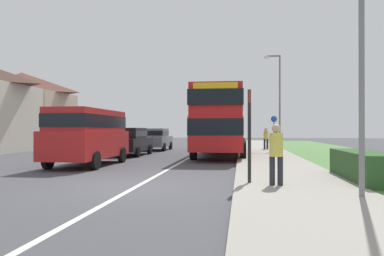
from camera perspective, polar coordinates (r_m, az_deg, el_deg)
ground_plane at (r=10.12m, az=-8.62°, el=-8.94°), size 120.00×120.00×0.00m
lane_marking_centre at (r=17.90m, az=-1.46°, el=-5.14°), size 0.14×60.00×0.01m
pavement_near_side at (r=15.75m, az=12.71°, el=-5.60°), size 3.20×68.00×0.12m
roadside_hedge at (r=11.79m, az=24.97°, el=-5.48°), size 1.10×3.75×0.90m
double_decker_bus at (r=21.49m, az=4.45°, el=1.38°), size 2.80×9.80×3.70m
parked_van_red at (r=16.43m, az=-15.56°, el=-0.69°), size 2.11×5.16×2.37m
parked_car_black at (r=22.23m, az=-9.51°, el=-1.87°), size 1.88×4.49×1.63m
parked_car_grey at (r=27.64m, az=-5.55°, el=-1.57°), size 1.90×4.05×1.61m
pedestrian_at_stop at (r=9.68m, az=12.76°, el=-3.53°), size 0.34×0.34×1.67m
pedestrian_walking_away at (r=27.35m, az=11.25°, el=-1.40°), size 0.34×0.34×1.67m
bus_stop_sign at (r=10.05m, az=8.77°, el=-0.19°), size 0.09×0.52×2.60m
cycle_route_sign at (r=27.85m, az=12.43°, el=-0.45°), size 0.44×0.08×2.52m
street_lamp_mid at (r=27.01m, az=13.04°, el=4.85°), size 1.14×0.20×6.77m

